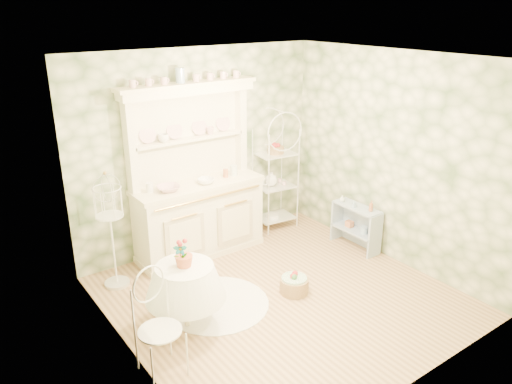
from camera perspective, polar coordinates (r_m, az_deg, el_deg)
floor at (r=5.95m, az=2.89°, el=-11.82°), size 3.60×3.60×0.00m
ceiling at (r=5.04m, az=3.45°, el=15.01°), size 3.60×3.60×0.00m
wall_left at (r=4.52m, az=-14.98°, el=-4.19°), size 3.60×3.60×0.00m
wall_right at (r=6.58m, az=15.47°, el=3.64°), size 3.60×3.60×0.00m
wall_back at (r=6.77m, az=-6.49°, el=4.74°), size 3.60×3.60×0.00m
wall_front at (r=4.22m, az=18.74°, el=-6.42°), size 3.60×3.60×0.00m
kitchen_dresser at (r=6.50m, az=-6.72°, el=2.17°), size 1.87×0.61×2.29m
bakers_rack at (r=7.36m, az=2.24°, el=2.35°), size 0.59×0.45×1.76m
side_shelf at (r=7.05m, az=11.33°, el=-3.91°), size 0.28×0.72×0.62m
round_table at (r=5.33m, az=-8.01°, el=-11.70°), size 0.79×0.79×0.72m
cafe_chair at (r=4.74m, az=-10.89°, el=-15.65°), size 0.46×0.46×0.83m
birdcage_stand at (r=6.07m, az=-16.20°, el=-4.28°), size 0.36×0.36×1.44m
floor_basket at (r=5.97m, az=4.38°, el=-10.31°), size 0.51×0.51×0.25m
lace_rug at (r=5.82m, az=-4.53°, el=-12.61°), size 1.34×1.34×0.01m
bowl_floral at (r=6.31m, az=-9.96°, el=0.17°), size 0.35×0.35×0.07m
bowl_white at (r=6.51m, az=-5.74°, el=1.03°), size 0.23×0.23×0.07m
cup_left at (r=6.35m, az=-10.51°, el=5.88°), size 0.15×0.15×0.10m
cup_right at (r=6.65m, az=-5.25°, el=6.83°), size 0.14×0.14×0.10m
potted_geranium at (r=5.05m, az=-8.62°, el=-7.22°), size 0.16×0.14×0.26m
bottle_amber at (r=6.78m, az=13.01°, el=-1.62°), size 0.07×0.07×0.15m
bottle_blue at (r=6.86m, az=11.14°, el=-1.45°), size 0.05×0.05×0.10m
bottle_glass at (r=7.04m, az=9.80°, el=-0.85°), size 0.09×0.09×0.09m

